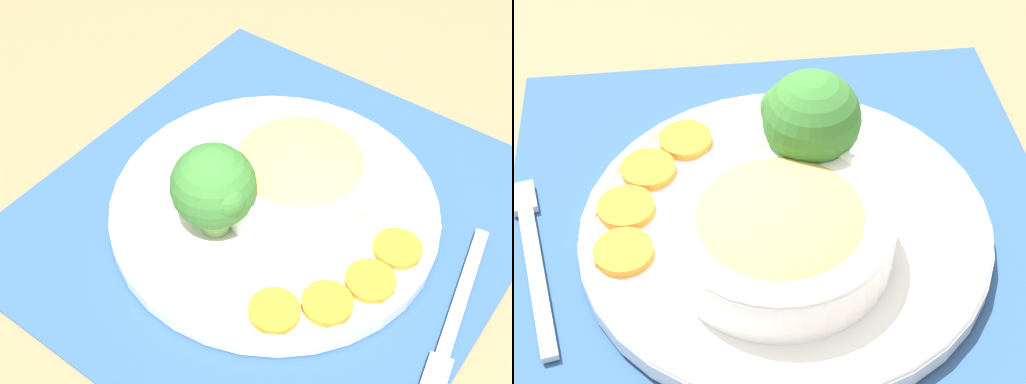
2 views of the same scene
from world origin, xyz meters
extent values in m
plane|color=#8C704C|center=(0.00, 0.00, 0.00)|extent=(4.00, 4.00, 0.00)
cube|color=#2D5184|center=(0.00, 0.00, 0.00)|extent=(0.47, 0.49, 0.00)
cylinder|color=white|center=(0.00, 0.00, 0.01)|extent=(0.32, 0.32, 0.02)
torus|color=white|center=(0.00, 0.00, 0.02)|extent=(0.32, 0.32, 0.01)
cylinder|color=white|center=(-0.01, -0.03, 0.04)|extent=(0.17, 0.17, 0.04)
torus|color=white|center=(-0.01, -0.03, 0.06)|extent=(0.17, 0.17, 0.01)
ellipsoid|color=#E0B75B|center=(-0.01, -0.03, 0.05)|extent=(0.14, 0.14, 0.05)
cylinder|color=#759E51|center=(0.03, 0.06, 0.03)|extent=(0.03, 0.03, 0.03)
sphere|color=#387A33|center=(0.03, 0.06, 0.08)|extent=(0.08, 0.08, 0.08)
sphere|color=#387A33|center=(0.01, 0.07, 0.08)|extent=(0.04, 0.04, 0.04)
sphere|color=#387A33|center=(0.05, 0.05, 0.08)|extent=(0.03, 0.03, 0.03)
cylinder|color=orange|center=(-0.07, 0.11, 0.02)|extent=(0.05, 0.05, 0.01)
cylinder|color=orange|center=(-0.10, 0.08, 0.02)|extent=(0.05, 0.05, 0.01)
cylinder|color=orange|center=(-0.12, 0.03, 0.02)|extent=(0.05, 0.05, 0.01)
cylinder|color=orange|center=(-0.13, -0.01, 0.02)|extent=(0.05, 0.05, 0.01)
cube|color=silver|center=(-0.20, 0.00, 0.01)|extent=(0.04, 0.18, 0.01)
cube|color=silver|center=(-0.21, 0.08, 0.01)|extent=(0.02, 0.04, 0.01)
camera|label=1|loc=(-0.24, 0.40, 0.54)|focal=50.00mm
camera|label=2|loc=(-0.09, -0.45, 0.51)|focal=60.00mm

